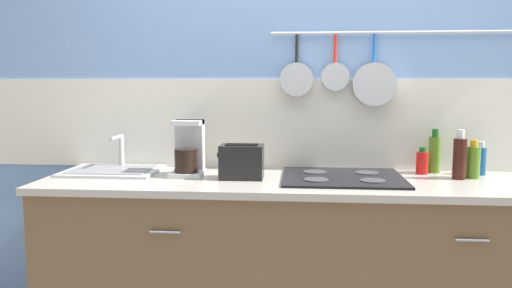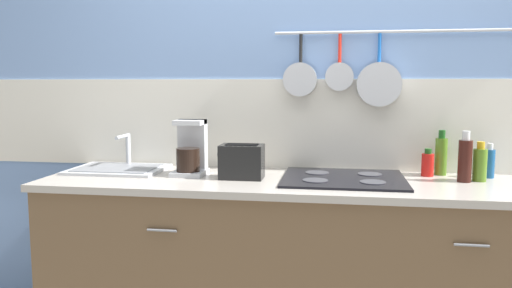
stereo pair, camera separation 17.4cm
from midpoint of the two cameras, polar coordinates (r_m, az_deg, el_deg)
The scene contains 12 objects.
wall_back at distance 2.82m, azimuth 4.73°, elevation 4.80°, with size 7.20×0.15×2.60m.
cabinet_base at distance 2.62m, azimuth 4.47°, elevation -14.18°, with size 2.69×0.63×0.87m.
countertop at distance 2.50m, azimuth 4.57°, elevation -4.50°, with size 2.73×0.66×0.03m.
sink_basin at distance 2.83m, azimuth -17.74°, elevation -2.78°, with size 0.50×0.38×0.19m.
coffee_maker at distance 2.63m, azimuth -9.61°, elevation -0.94°, with size 0.16×0.20×0.29m.
toaster at distance 2.51m, azimuth -3.63°, elevation -2.03°, with size 0.23×0.14×0.18m.
cooktop at distance 2.54m, azimuth 7.93°, elevation -3.79°, with size 0.60×0.53×0.01m.
bottle_dish_soap at distance 2.75m, azimuth 16.76°, elevation -2.01°, with size 0.06×0.06×0.14m.
bottle_olive_oil at distance 2.81m, azimuth 18.08°, elevation -1.04°, with size 0.06×0.06×0.24m.
bottle_vinegar at distance 2.66m, azimuth 20.54°, elevation -1.45°, with size 0.07×0.07×0.25m.
bottle_cooking_wine at distance 2.71m, azimuth 21.93°, elevation -1.87°, with size 0.07×0.07×0.19m.
bottle_hot_sauce at distance 2.83m, azimuth 22.72°, elevation -1.72°, with size 0.05×0.05×0.18m.
Camera 1 is at (-0.07, -2.46, 1.37)m, focal length 35.00 mm.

